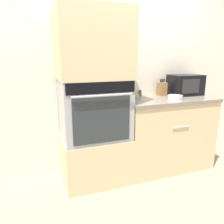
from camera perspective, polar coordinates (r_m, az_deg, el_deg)
ground_plane at (r=2.64m, az=5.77°, el=-18.47°), size 12.00×12.00×0.00m
wall_back at (r=2.80m, az=0.77°, el=10.74°), size 8.00×0.05×2.50m
oven_cabinet_base at (r=2.64m, az=-4.46°, el=-11.80°), size 0.74×0.60×0.53m
wall_oven at (r=2.43m, az=-4.70°, el=0.86°), size 0.72×0.64×0.66m
oven_cabinet_upper at (r=2.37m, az=-5.07°, el=17.15°), size 0.74×0.60×0.71m
counter_unit at (r=2.93m, az=13.64°, el=-5.25°), size 1.17×0.63×0.93m
microwave at (r=3.08m, az=18.60°, el=6.73°), size 0.42×0.29×0.27m
knife_block at (r=2.95m, az=12.89°, el=5.92°), size 0.10×0.11×0.22m
bowl at (r=2.73m, az=16.15°, el=3.72°), size 0.18×0.18×0.05m
condiment_jar_near at (r=2.59m, az=6.60°, el=3.84°), size 0.04×0.04×0.07m
condiment_jar_mid at (r=2.62m, az=3.88°, el=4.48°), size 0.04×0.04×0.11m
condiment_jar_far at (r=2.89m, az=7.35°, el=4.94°), size 0.04×0.04×0.07m
condiment_jar_back at (r=2.71m, az=3.75°, el=4.63°), size 0.06×0.06×0.09m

